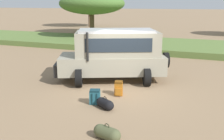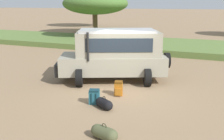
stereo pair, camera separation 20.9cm
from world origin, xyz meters
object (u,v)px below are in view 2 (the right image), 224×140
Objects in this scene: backpack_beside_front_wheel at (94,97)px; duffel_bag_soft_canvas at (104,104)px; backpack_cluster_center at (118,88)px; duffel_bag_low_black_case at (104,133)px; acacia_tree_centre_back at (95,4)px; safari_vehicle at (115,54)px.

backpack_beside_front_wheel reaches higher than duffel_bag_soft_canvas.
duffel_bag_low_black_case is (0.92, -3.45, -0.10)m from backpack_cluster_center.
acacia_tree_centre_back is (-7.78, 13.87, 3.28)m from backpack_cluster_center.
acacia_tree_centre_back reaches higher than backpack_beside_front_wheel.
backpack_beside_front_wheel is 0.74× the size of duffel_bag_soft_canvas.
duffel_bag_low_black_case is at bearing -58.03° from backpack_beside_front_wheel.
backpack_beside_front_wheel is (0.43, -3.12, -1.03)m from safari_vehicle.
backpack_beside_front_wheel is 17.05m from acacia_tree_centre_back.
backpack_beside_front_wheel is at bearing 121.97° from duffel_bag_low_black_case.
duffel_bag_low_black_case reaches higher than duffel_bag_soft_canvas.
safari_vehicle reaches higher than duffel_bag_soft_canvas.
backpack_cluster_center is 16.24m from acacia_tree_centre_back.
backpack_beside_front_wheel reaches higher than duffel_bag_low_black_case.
backpack_cluster_center is at bearing 67.14° from backpack_beside_front_wheel.
safari_vehicle reaches higher than duffel_bag_low_black_case.
duffel_bag_low_black_case is 0.13× the size of acacia_tree_centre_back.
acacia_tree_centre_back reaches higher than backpack_cluster_center.
acacia_tree_centre_back is at bearing 119.29° from backpack_cluster_center.
backpack_cluster_center reaches higher than backpack_beside_front_wheel.
backpack_beside_front_wheel is 0.60m from duffel_bag_soft_canvas.
backpack_cluster_center is (0.93, -1.94, -1.01)m from safari_vehicle.
acacia_tree_centre_back reaches higher than safari_vehicle.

